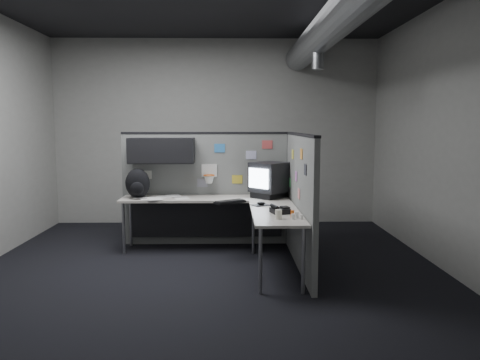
{
  "coord_description": "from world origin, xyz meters",
  "views": [
    {
      "loc": [
        0.26,
        -5.41,
        1.73
      ],
      "look_at": [
        0.37,
        0.35,
        1.05
      ],
      "focal_mm": 35.0,
      "sensor_mm": 36.0,
      "label": 1
    }
  ],
  "objects_px": {
    "desk": "(222,210)",
    "keyboard": "(230,202)",
    "monitor": "(269,179)",
    "backpack": "(138,184)",
    "phone": "(280,210)"
  },
  "relations": [
    {
      "from": "desk",
      "to": "phone",
      "type": "height_order",
      "value": "phone"
    },
    {
      "from": "keyboard",
      "to": "monitor",
      "type": "bearing_deg",
      "value": 51.0
    },
    {
      "from": "monitor",
      "to": "backpack",
      "type": "xyz_separation_m",
      "value": [
        -1.81,
        -0.03,
        -0.05
      ]
    },
    {
      "from": "desk",
      "to": "keyboard",
      "type": "bearing_deg",
      "value": -60.23
    },
    {
      "from": "keyboard",
      "to": "backpack",
      "type": "distance_m",
      "value": 1.34
    },
    {
      "from": "backpack",
      "to": "phone",
      "type": "bearing_deg",
      "value": -19.25
    },
    {
      "from": "desk",
      "to": "phone",
      "type": "xyz_separation_m",
      "value": [
        0.67,
        -0.88,
        0.15
      ]
    },
    {
      "from": "keyboard",
      "to": "desk",
      "type": "bearing_deg",
      "value": 130.99
    },
    {
      "from": "phone",
      "to": "monitor",
      "type": "bearing_deg",
      "value": 85.55
    },
    {
      "from": "desk",
      "to": "monitor",
      "type": "height_order",
      "value": "monitor"
    },
    {
      "from": "desk",
      "to": "backpack",
      "type": "relative_size",
      "value": 5.65
    },
    {
      "from": "desk",
      "to": "keyboard",
      "type": "height_order",
      "value": "keyboard"
    },
    {
      "from": "desk",
      "to": "phone",
      "type": "relative_size",
      "value": 9.23
    },
    {
      "from": "monitor",
      "to": "keyboard",
      "type": "relative_size",
      "value": 1.43
    },
    {
      "from": "keyboard",
      "to": "backpack",
      "type": "height_order",
      "value": "backpack"
    }
  ]
}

